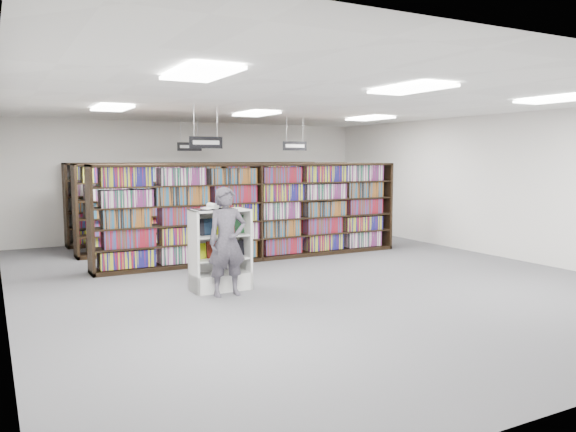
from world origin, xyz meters
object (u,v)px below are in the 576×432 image
endcap_display (220,262)px  open_book (213,208)px  bookshelf_row_near (257,212)px  shopper (227,242)px

endcap_display → open_book: (-0.10, 0.01, 0.93)m
bookshelf_row_near → open_book: (-1.84, -2.26, 0.35)m
endcap_display → open_book: size_ratio=2.15×
endcap_display → open_book: bearing=176.3°
bookshelf_row_near → endcap_display: bearing=-127.6°
bookshelf_row_near → shopper: (-1.78, -2.70, -0.17)m
open_book → shopper: bearing=-84.3°
bookshelf_row_near → endcap_display: size_ratio=5.11×
bookshelf_row_near → shopper: 3.24m
endcap_display → shopper: (-0.04, -0.44, 0.41)m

